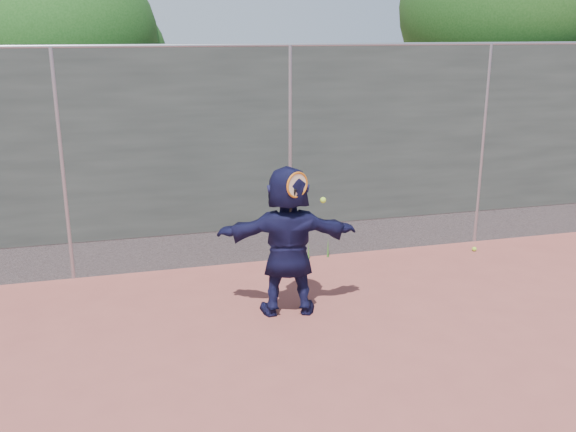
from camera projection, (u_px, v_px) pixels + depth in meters
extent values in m
plane|color=#9E4C42|center=(386.00, 381.00, 6.08)|extent=(80.00, 80.00, 0.00)
imported|color=#151539|center=(288.00, 241.00, 7.33)|extent=(1.69, 0.77, 1.76)
sphere|color=#A8DF31|center=(474.00, 249.00, 9.60)|extent=(0.07, 0.07, 0.07)
cube|color=#38423D|center=(290.00, 139.00, 8.83)|extent=(20.00, 0.04, 2.50)
cube|color=slate|center=(290.00, 242.00, 9.26)|extent=(20.00, 0.03, 0.50)
cylinder|color=gray|center=(290.00, 45.00, 8.48)|extent=(20.00, 0.05, 0.05)
cylinder|color=gray|center=(63.00, 168.00, 8.16)|extent=(0.06, 0.06, 3.00)
cylinder|color=gray|center=(290.00, 157.00, 8.90)|extent=(0.06, 0.06, 3.00)
cylinder|color=gray|center=(482.00, 147.00, 9.65)|extent=(0.06, 0.06, 3.00)
torus|color=#CE6813|center=(297.00, 185.00, 6.96)|extent=(0.28, 0.14, 0.29)
cylinder|color=beige|center=(297.00, 185.00, 6.96)|extent=(0.23, 0.11, 0.25)
cylinder|color=black|center=(292.00, 203.00, 7.02)|extent=(0.08, 0.13, 0.33)
sphere|color=#A8DF31|center=(323.00, 200.00, 7.14)|extent=(0.07, 0.07, 0.07)
cylinder|color=#382314|center=(489.00, 134.00, 12.11)|extent=(0.28, 0.28, 2.60)
sphere|color=#23561C|center=(500.00, 6.00, 11.47)|extent=(3.60, 3.60, 3.60)
sphere|color=#23561C|center=(527.00, 27.00, 11.93)|extent=(2.52, 2.52, 2.52)
cylinder|color=#382314|center=(77.00, 156.00, 11.05)|extent=(0.28, 0.28, 2.20)
sphere|color=#23561C|center=(66.00, 40.00, 10.51)|extent=(3.00, 3.00, 3.00)
sphere|color=#23561C|center=(105.00, 58.00, 10.93)|extent=(2.10, 2.10, 2.10)
cone|color=#387226|center=(309.00, 251.00, 9.24)|extent=(0.03, 0.03, 0.26)
cone|color=#387226|center=(328.00, 247.00, 9.33)|extent=(0.03, 0.03, 0.30)
cone|color=#387226|center=(286.00, 255.00, 9.14)|extent=(0.03, 0.03, 0.22)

